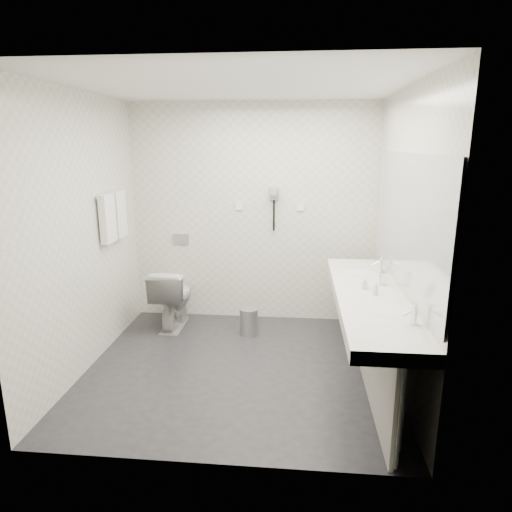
# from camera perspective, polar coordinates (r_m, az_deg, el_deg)

# --- Properties ---
(floor) EXTENTS (2.80, 2.80, 0.00)m
(floor) POSITION_cam_1_polar(r_m,az_deg,el_deg) (4.31, -2.24, -14.11)
(floor) COLOR #232327
(floor) RESTS_ON ground
(ceiling) EXTENTS (2.80, 2.80, 0.00)m
(ceiling) POSITION_cam_1_polar(r_m,az_deg,el_deg) (3.83, -2.62, 21.02)
(ceiling) COLOR silver
(ceiling) RESTS_ON wall_back
(wall_back) EXTENTS (2.80, 0.00, 2.80)m
(wall_back) POSITION_cam_1_polar(r_m,az_deg,el_deg) (5.15, -0.46, 5.31)
(wall_back) COLOR silver
(wall_back) RESTS_ON floor
(wall_front) EXTENTS (2.80, 0.00, 2.80)m
(wall_front) POSITION_cam_1_polar(r_m,az_deg,el_deg) (2.64, -6.23, -3.37)
(wall_front) COLOR silver
(wall_front) RESTS_ON floor
(wall_left) EXTENTS (0.00, 2.60, 2.60)m
(wall_left) POSITION_cam_1_polar(r_m,az_deg,el_deg) (4.30, -21.26, 2.57)
(wall_left) COLOR silver
(wall_left) RESTS_ON floor
(wall_right) EXTENTS (0.00, 2.60, 2.60)m
(wall_right) POSITION_cam_1_polar(r_m,az_deg,el_deg) (3.95, 18.18, 1.87)
(wall_right) COLOR silver
(wall_right) RESTS_ON floor
(vanity_counter) EXTENTS (0.55, 2.20, 0.10)m
(vanity_counter) POSITION_cam_1_polar(r_m,az_deg,el_deg) (3.82, 14.26, -5.25)
(vanity_counter) COLOR silver
(vanity_counter) RESTS_ON floor
(vanity_panel) EXTENTS (0.03, 2.15, 0.75)m
(vanity_panel) POSITION_cam_1_polar(r_m,az_deg,el_deg) (3.98, 14.25, -11.03)
(vanity_panel) COLOR gray
(vanity_panel) RESTS_ON floor
(vanity_post_near) EXTENTS (0.06, 0.06, 0.75)m
(vanity_post_near) POSITION_cam_1_polar(r_m,az_deg,el_deg) (3.10, 17.82, -19.16)
(vanity_post_near) COLOR silver
(vanity_post_near) RESTS_ON floor
(vanity_post_far) EXTENTS (0.06, 0.06, 0.75)m
(vanity_post_far) POSITION_cam_1_polar(r_m,az_deg,el_deg) (4.94, 12.82, -5.93)
(vanity_post_far) COLOR silver
(vanity_post_far) RESTS_ON floor
(mirror) EXTENTS (0.02, 2.20, 1.05)m
(mirror) POSITION_cam_1_polar(r_m,az_deg,el_deg) (3.72, 18.84, 4.24)
(mirror) COLOR #B2BCC6
(mirror) RESTS_ON wall_right
(basin_near) EXTENTS (0.40, 0.31, 0.05)m
(basin_near) POSITION_cam_1_polar(r_m,az_deg,el_deg) (3.21, 16.02, -8.49)
(basin_near) COLOR white
(basin_near) RESTS_ON vanity_counter
(basin_far) EXTENTS (0.40, 0.31, 0.05)m
(basin_far) POSITION_cam_1_polar(r_m,az_deg,el_deg) (4.43, 13.05, -2.05)
(basin_far) COLOR white
(basin_far) RESTS_ON vanity_counter
(faucet_near) EXTENTS (0.04, 0.04, 0.15)m
(faucet_near) POSITION_cam_1_polar(r_m,az_deg,el_deg) (3.22, 19.56, -6.98)
(faucet_near) COLOR silver
(faucet_near) RESTS_ON vanity_counter
(faucet_far) EXTENTS (0.04, 0.04, 0.15)m
(faucet_far) POSITION_cam_1_polar(r_m,az_deg,el_deg) (4.43, 15.62, -0.97)
(faucet_far) COLOR silver
(faucet_far) RESTS_ON vanity_counter
(soap_bottle_a) EXTENTS (0.05, 0.05, 0.10)m
(soap_bottle_a) POSITION_cam_1_polar(r_m,az_deg,el_deg) (3.88, 13.76, -3.40)
(soap_bottle_a) COLOR white
(soap_bottle_a) RESTS_ON vanity_counter
(soap_bottle_c) EXTENTS (0.04, 0.04, 0.11)m
(soap_bottle_c) POSITION_cam_1_polar(r_m,az_deg,el_deg) (3.74, 15.06, -4.02)
(soap_bottle_c) COLOR white
(soap_bottle_c) RESTS_ON vanity_counter
(glass_left) EXTENTS (0.08, 0.08, 0.11)m
(glass_left) POSITION_cam_1_polar(r_m,az_deg,el_deg) (4.03, 15.93, -2.79)
(glass_left) COLOR silver
(glass_left) RESTS_ON vanity_counter
(toilet) EXTENTS (0.39, 0.69, 0.70)m
(toilet) POSITION_cam_1_polar(r_m,az_deg,el_deg) (5.17, -10.62, -5.23)
(toilet) COLOR white
(toilet) RESTS_ON floor
(flush_plate) EXTENTS (0.18, 0.02, 0.12)m
(flush_plate) POSITION_cam_1_polar(r_m,az_deg,el_deg) (5.34, -9.58, 2.17)
(flush_plate) COLOR #B2B5BA
(flush_plate) RESTS_ON wall_back
(pedal_bin) EXTENTS (0.21, 0.21, 0.28)m
(pedal_bin) POSITION_cam_1_polar(r_m,az_deg,el_deg) (4.95, -0.91, -8.42)
(pedal_bin) COLOR #B2B5BA
(pedal_bin) RESTS_ON floor
(bin_lid) EXTENTS (0.20, 0.20, 0.02)m
(bin_lid) POSITION_cam_1_polar(r_m,az_deg,el_deg) (4.90, -0.92, -6.83)
(bin_lid) COLOR #B2B5BA
(bin_lid) RESTS_ON pedal_bin
(towel_rail) EXTENTS (0.02, 0.62, 0.02)m
(towel_rail) POSITION_cam_1_polar(r_m,az_deg,el_deg) (4.73, -18.09, 7.49)
(towel_rail) COLOR silver
(towel_rail) RESTS_ON wall_left
(towel_near) EXTENTS (0.07, 0.24, 0.48)m
(towel_near) POSITION_cam_1_polar(r_m,az_deg,el_deg) (4.63, -18.45, 4.58)
(towel_near) COLOR white
(towel_near) RESTS_ON towel_rail
(towel_far) EXTENTS (0.07, 0.24, 0.48)m
(towel_far) POSITION_cam_1_polar(r_m,az_deg,el_deg) (4.88, -17.14, 5.14)
(towel_far) COLOR white
(towel_far) RESTS_ON towel_rail
(dryer_cradle) EXTENTS (0.10, 0.04, 0.14)m
(dryer_cradle) POSITION_cam_1_polar(r_m,az_deg,el_deg) (5.07, 2.34, 8.01)
(dryer_cradle) COLOR gray
(dryer_cradle) RESTS_ON wall_back
(dryer_barrel) EXTENTS (0.08, 0.14, 0.08)m
(dryer_barrel) POSITION_cam_1_polar(r_m,az_deg,el_deg) (5.00, 2.30, 8.26)
(dryer_barrel) COLOR gray
(dryer_barrel) RESTS_ON dryer_cradle
(dryer_cord) EXTENTS (0.02, 0.02, 0.35)m
(dryer_cord) POSITION_cam_1_polar(r_m,az_deg,el_deg) (5.09, 2.30, 5.19)
(dryer_cord) COLOR black
(dryer_cord) RESTS_ON dryer_cradle
(switch_plate_a) EXTENTS (0.09, 0.02, 0.09)m
(switch_plate_a) POSITION_cam_1_polar(r_m,az_deg,el_deg) (5.14, -2.15, 6.41)
(switch_plate_a) COLOR white
(switch_plate_a) RESTS_ON wall_back
(switch_plate_b) EXTENTS (0.09, 0.02, 0.09)m
(switch_plate_b) POSITION_cam_1_polar(r_m,az_deg,el_deg) (5.10, 5.72, 6.29)
(switch_plate_b) COLOR white
(switch_plate_b) RESTS_ON wall_back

